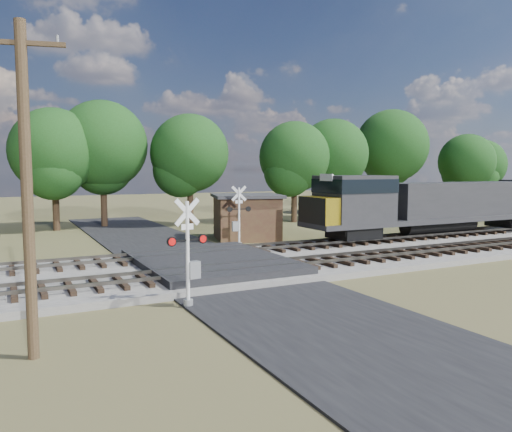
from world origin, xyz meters
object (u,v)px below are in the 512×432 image
crossing_signal_far (238,222)px  equipment_shed (247,216)px  crossing_signal_near (190,262)px  utility_pole (27,184)px

crossing_signal_far → equipment_shed: bearing=-114.7°
crossing_signal_near → equipment_shed: size_ratio=0.68×
utility_pole → equipment_shed: 24.05m
crossing_signal_far → utility_pole: 20.24m
utility_pole → crossing_signal_near: bearing=41.9°
equipment_shed → crossing_signal_near: bearing=-106.7°
utility_pole → equipment_shed: size_ratio=1.50×
crossing_signal_far → equipment_shed: 3.86m
crossing_signal_near → equipment_shed: bearing=48.0°
crossing_signal_far → crossing_signal_near: bearing=67.8°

